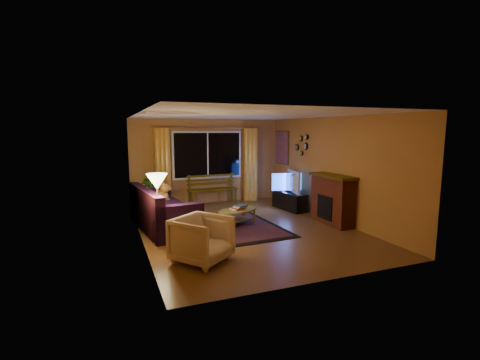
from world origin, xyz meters
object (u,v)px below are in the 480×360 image
object	(u,v)px
coffee_table	(238,217)
tv_console	(289,201)
sofa	(164,208)
armchair	(202,237)
bench	(213,197)
floor_lamp	(158,209)

from	to	relation	value
coffee_table	tv_console	distance (m)	2.17
tv_console	sofa	bearing A→B (deg)	-176.14
armchair	sofa	bearing A→B (deg)	59.24
bench	sofa	world-z (taller)	sofa
floor_lamp	coffee_table	world-z (taller)	floor_lamp
armchair	coffee_table	xyz separation A→B (m)	(1.35, 1.87, -0.23)
bench	coffee_table	size ratio (longest dim) A/B	1.43
bench	armchair	bearing A→B (deg)	-109.94
bench	armchair	distance (m)	4.59
sofa	floor_lamp	bearing A→B (deg)	-112.14
tv_console	coffee_table	bearing A→B (deg)	-158.90
armchair	coffee_table	distance (m)	2.32
floor_lamp	tv_console	bearing A→B (deg)	23.61
coffee_table	tv_console	world-z (taller)	tv_console
armchair	tv_console	bearing A→B (deg)	3.54
sofa	floor_lamp	size ratio (longest dim) A/B	1.69
sofa	floor_lamp	world-z (taller)	floor_lamp
sofa	floor_lamp	distance (m)	1.08
coffee_table	armchair	bearing A→B (deg)	-125.72
coffee_table	bench	bearing A→B (deg)	86.43
floor_lamp	bench	bearing A→B (deg)	56.85
floor_lamp	tv_console	xyz separation A→B (m)	(3.81, 1.67, -0.44)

